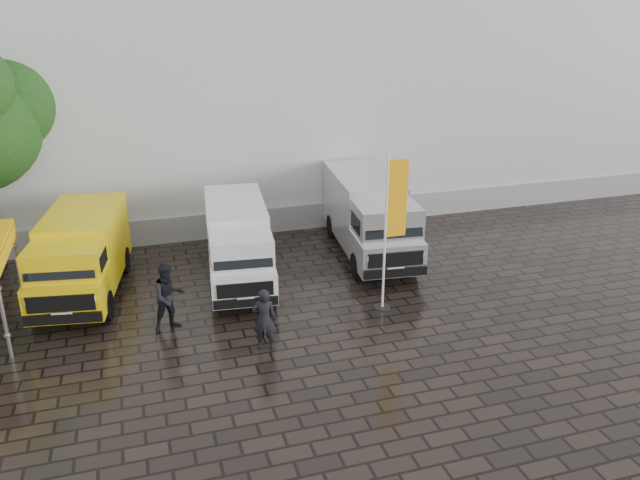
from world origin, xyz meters
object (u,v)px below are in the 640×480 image
Objects in this scene: van_white at (238,245)px; wheelie_bin at (388,213)px; van_yellow at (82,258)px; person_front at (264,319)px; van_silver at (369,218)px; flagpole at (391,225)px; person_tent at (169,297)px.

wheelie_bin is (6.76, 3.47, -0.72)m from van_white.
van_yellow is 0.96× the size of van_white.
van_yellow reaches higher than wheelie_bin.
van_silver is at bearing -118.18° from person_front.
person_front is at bearing -85.38° from van_white.
van_silver is 3.31m from wheelie_bin.
van_yellow reaches higher than person_front.
van_silver is 7.41m from person_front.
person_front is (-4.06, -1.26, -1.76)m from flagpole.
van_silver is at bearing 12.64° from van_yellow.
wheelie_bin is (1.86, 2.60, -0.85)m from van_silver.
wheelie_bin is at bearing 60.44° from van_silver.
flagpole is 6.58m from person_tent.
person_tent is (-7.32, -3.55, -0.39)m from van_silver.
flagpole is at bearing -24.10° from person_tent.
van_yellow is 3.14× the size of person_front.
van_white reaches higher than person_front.
van_yellow is 4.81m from van_white.
flagpole reaches higher than wheelie_bin.
wheelie_bin is at bearing 24.57° from van_yellow.
flagpole is 4.60m from person_front.
van_yellow is 9.72m from van_silver.
person_tent is (-2.29, 1.86, 0.12)m from person_front.
van_silver is 8.15m from person_tent.
flagpole is 2.73× the size of person_front.
flagpole reaches higher than person_front.
wheelie_bin is at bearing -115.96° from person_front.
van_white is 3.28× the size of person_front.
van_yellow is 2.77× the size of person_tent.
van_silver is at bearing 16.38° from van_white.
van_silver is 4.45m from flagpole.
van_yellow is 12.02m from wheelie_bin.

